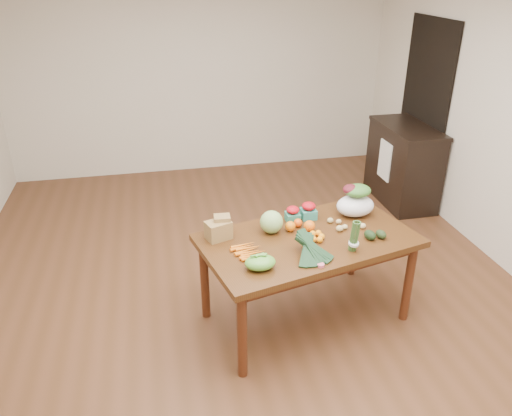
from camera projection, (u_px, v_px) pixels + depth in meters
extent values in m
plane|color=#58331E|center=(243.00, 289.00, 4.47)|extent=(6.00, 6.00, 0.00)
cube|color=beige|center=(199.00, 71.00, 6.50)|extent=(5.00, 0.02, 2.70)
cube|color=#43270F|center=(306.00, 279.00, 3.96)|extent=(1.77, 1.24, 0.75)
cube|color=black|center=(423.00, 112.00, 5.88)|extent=(0.02, 1.00, 2.10)
cube|color=black|center=(403.00, 164.00, 5.94)|extent=(0.52, 1.02, 0.94)
cube|color=white|center=(385.00, 160.00, 5.82)|extent=(0.02, 0.28, 0.45)
sphere|color=#9ECF77|center=(271.00, 222.00, 3.83)|extent=(0.18, 0.18, 0.18)
sphere|color=orange|center=(290.00, 226.00, 3.87)|extent=(0.08, 0.08, 0.08)
sphere|color=#FF5E0F|center=(298.00, 223.00, 3.94)|extent=(0.07, 0.07, 0.07)
sphere|color=orange|center=(309.00, 226.00, 3.87)|extent=(0.09, 0.09, 0.09)
ellipsoid|color=#67AC3A|center=(260.00, 263.00, 3.39)|extent=(0.22, 0.16, 0.10)
ellipsoid|color=tan|center=(340.00, 228.00, 3.87)|extent=(0.06, 0.05, 0.05)
ellipsoid|color=tan|center=(345.00, 227.00, 3.90)|extent=(0.05, 0.04, 0.04)
ellipsoid|color=#CEB877|center=(339.00, 222.00, 3.99)|extent=(0.05, 0.04, 0.04)
ellipsoid|color=tan|center=(330.00, 220.00, 4.00)|extent=(0.05, 0.05, 0.04)
ellipsoid|color=#DCC47F|center=(363.00, 226.00, 3.92)|extent=(0.05, 0.05, 0.04)
ellipsoid|color=black|center=(370.00, 235.00, 3.76)|extent=(0.10, 0.12, 0.07)
ellipsoid|color=black|center=(381.00, 234.00, 3.77)|extent=(0.09, 0.11, 0.07)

